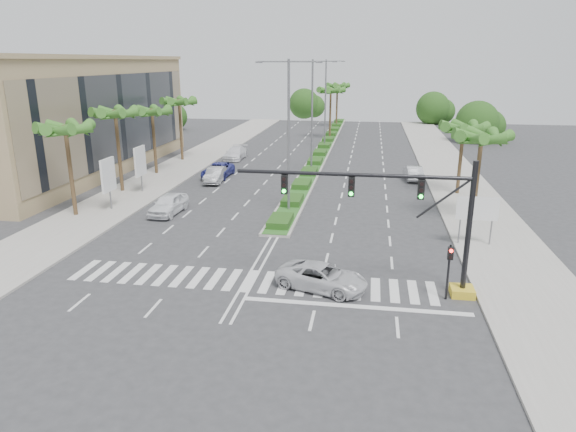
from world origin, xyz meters
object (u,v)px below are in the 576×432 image
at_px(car_parked_c, 218,170).
at_px(car_crossing, 322,277).
at_px(car_right, 413,173).
at_px(car_parked_b, 215,175).
at_px(car_parked_d, 235,153).
at_px(car_parked_a, 169,204).

relative_size(car_parked_c, car_crossing, 1.08).
distance_m(car_crossing, car_right, 28.81).
bearing_deg(car_parked_b, car_parked_d, 91.89).
distance_m(car_parked_d, car_right, 22.72).
bearing_deg(car_right, car_parked_a, 33.46).
height_order(car_parked_d, car_right, car_parked_d).
bearing_deg(car_parked_d, car_right, -20.37).
relative_size(car_parked_a, car_parked_b, 1.04).
distance_m(car_parked_c, car_crossing, 29.28).
relative_size(car_parked_b, car_parked_c, 0.85).
xyz_separation_m(car_parked_a, car_crossing, (13.58, -12.24, -0.12)).
relative_size(car_parked_a, car_crossing, 0.96).
distance_m(car_parked_a, car_right, 25.75).
xyz_separation_m(car_crossing, car_right, (6.78, 28.00, 0.05)).
xyz_separation_m(car_parked_b, car_right, (19.92, 4.31, -0.01)).
height_order(car_parked_c, car_crossing, car_parked_c).
relative_size(car_parked_a, car_right, 1.05).
xyz_separation_m(car_parked_d, car_crossing, (14.36, -36.32, -0.07)).
bearing_deg(car_parked_c, car_parked_a, -89.31).
xyz_separation_m(car_parked_b, car_crossing, (13.14, -23.69, -0.06)).
bearing_deg(car_crossing, car_parked_b, 47.36).
distance_m(car_parked_b, car_right, 20.38).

